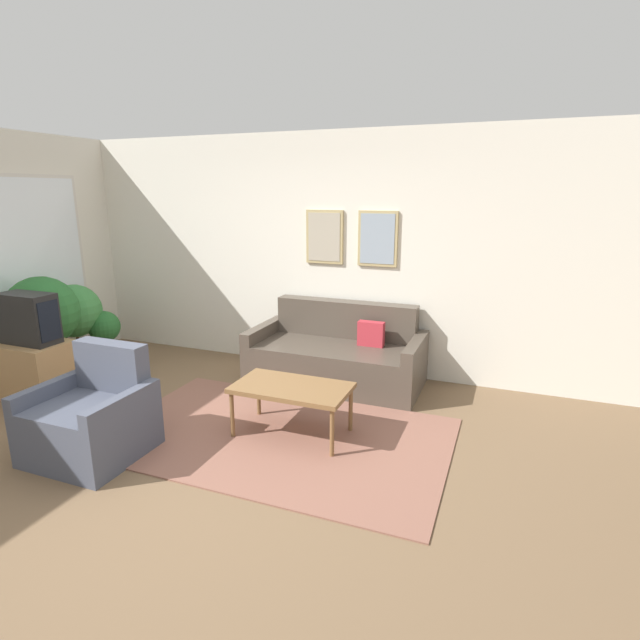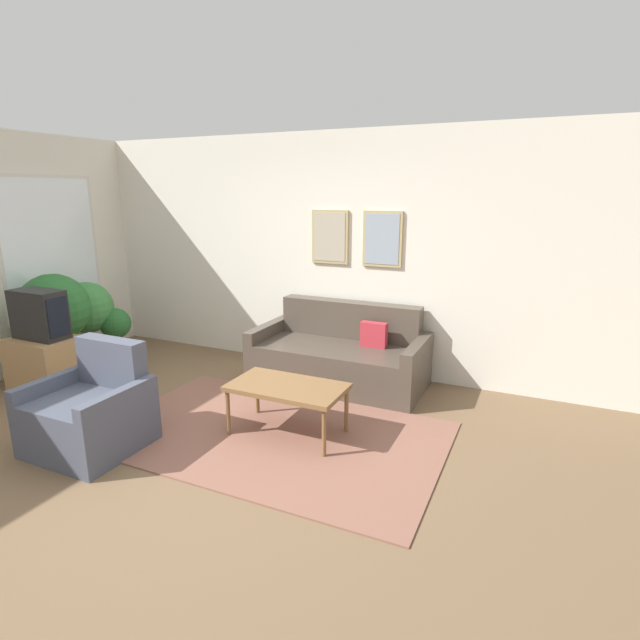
{
  "view_description": "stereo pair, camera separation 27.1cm",
  "coord_description": "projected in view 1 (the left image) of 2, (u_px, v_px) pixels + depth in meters",
  "views": [
    {
      "loc": [
        2.19,
        -2.88,
        2.05
      ],
      "look_at": [
        0.49,
        1.44,
        0.85
      ],
      "focal_mm": 28.0,
      "sensor_mm": 36.0,
      "label": 1
    },
    {
      "loc": [
        2.44,
        -2.78,
        2.05
      ],
      "look_at": [
        0.49,
        1.44,
        0.85
      ],
      "focal_mm": 28.0,
      "sensor_mm": 36.0,
      "label": 2
    }
  ],
  "objects": [
    {
      "name": "armchair",
      "position": [
        92.0,
        419.0,
        3.96
      ],
      "size": [
        0.82,
        0.76,
        0.86
      ],
      "rotation": [
        0.0,
        0.0,
        -0.24
      ],
      "color": "#474C5B",
      "rests_on": "ground_plane"
    },
    {
      "name": "coffee_table",
      "position": [
        292.0,
        390.0,
        4.24
      ],
      "size": [
        0.98,
        0.55,
        0.45
      ],
      "color": "brown",
      "rests_on": "ground_plane"
    },
    {
      "name": "potted_plant_by_window",
      "position": [
        105.0,
        331.0,
        6.1
      ],
      "size": [
        0.38,
        0.38,
        0.64
      ],
      "color": "beige",
      "rests_on": "ground_plane"
    },
    {
      "name": "tv_stand",
      "position": [
        36.0,
        370.0,
        5.08
      ],
      "size": [
        0.69,
        0.5,
        0.58
      ],
      "color": "#A87F51",
      "rests_on": "ground_plane"
    },
    {
      "name": "area_rug",
      "position": [
        277.0,
        436.0,
        4.3
      ],
      "size": [
        2.9,
        1.8,
        0.01
      ],
      "color": "brown",
      "rests_on": "ground_plane"
    },
    {
      "name": "wall_back",
      "position": [
        314.0,
        253.0,
        5.79
      ],
      "size": [
        8.0,
        0.09,
        2.7
      ],
      "color": "silver",
      "rests_on": "ground_plane"
    },
    {
      "name": "ground_plane",
      "position": [
        194.0,
        463.0,
        3.89
      ],
      "size": [
        16.0,
        16.0,
        0.0
      ],
      "primitive_type": "plane",
      "color": "brown"
    },
    {
      "name": "potted_plant_small",
      "position": [
        74.0,
        313.0,
        5.97
      ],
      "size": [
        0.63,
        0.63,
        0.98
      ],
      "color": "slate",
      "rests_on": "ground_plane"
    },
    {
      "name": "tv",
      "position": [
        29.0,
        318.0,
        4.95
      ],
      "size": [
        0.57,
        0.28,
        0.51
      ],
      "color": "black",
      "rests_on": "tv_stand"
    },
    {
      "name": "couch",
      "position": [
        337.0,
        356.0,
        5.47
      ],
      "size": [
        1.86,
        0.9,
        0.85
      ],
      "color": "#4C4238",
      "rests_on": "ground_plane"
    },
    {
      "name": "potted_plant_tall",
      "position": [
        43.0,
        315.0,
        5.4
      ],
      "size": [
        0.76,
        0.76,
        1.17
      ],
      "color": "#383D42",
      "rests_on": "ground_plane"
    }
  ]
}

